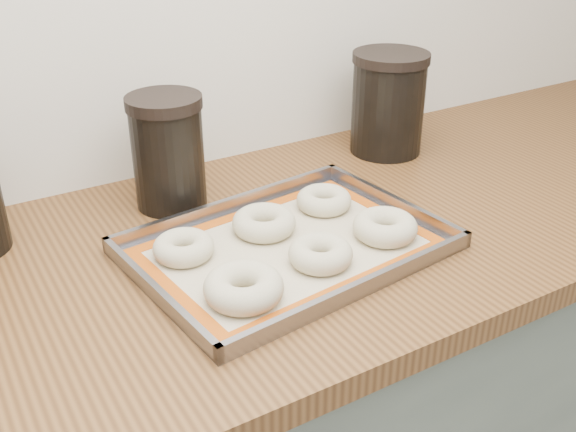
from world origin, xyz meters
TOP-DOWN VIEW (x-y plane):
  - countertop at (0.00, 1.68)m, footprint 3.06×0.68m
  - baking_tray at (-0.04, 1.62)m, footprint 0.49×0.38m
  - baking_mat at (-0.04, 1.62)m, footprint 0.45×0.34m
  - bagel_front_left at (-0.16, 1.53)m, footprint 0.13×0.13m
  - bagel_front_mid at (-0.02, 1.56)m, footprint 0.10×0.10m
  - bagel_front_right at (0.11, 1.57)m, footprint 0.13×0.13m
  - bagel_back_left at (-0.19, 1.68)m, footprint 0.12×0.12m
  - bagel_back_mid at (-0.05, 1.68)m, footprint 0.10×0.10m
  - bagel_back_right at (0.08, 1.70)m, footprint 0.10×0.10m
  - canister_mid at (-0.13, 1.86)m, footprint 0.13×0.13m
  - canister_right at (0.34, 1.86)m, footprint 0.15×0.15m

SIDE VIEW (x-z plane):
  - countertop at x=0.00m, z-range 0.86..0.90m
  - baking_mat at x=-0.04m, z-range 0.90..0.91m
  - baking_tray at x=-0.04m, z-range 0.89..0.92m
  - bagel_back_right at x=0.08m, z-range 0.90..0.94m
  - bagel_back_left at x=-0.19m, z-range 0.90..0.94m
  - bagel_back_mid at x=-0.05m, z-range 0.90..0.94m
  - bagel_front_mid at x=-0.02m, z-range 0.90..0.94m
  - bagel_front_right at x=0.11m, z-range 0.90..0.94m
  - bagel_front_left at x=-0.16m, z-range 0.90..0.94m
  - canister_mid at x=-0.13m, z-range 0.90..1.10m
  - canister_right at x=0.34m, z-range 0.90..1.10m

